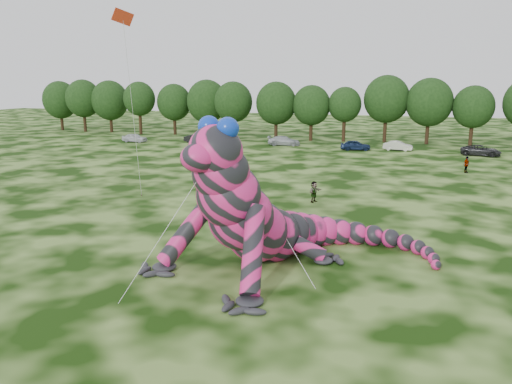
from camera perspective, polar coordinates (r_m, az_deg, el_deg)
The scene contains 28 objects.
ground at distance 28.04m, azimuth -9.11°, elevation -7.90°, with size 240.00×240.00×0.00m, color #16330A.
inflatable_gecko at distance 27.09m, azimuth 1.79°, elevation 0.52°, with size 13.73×16.31×8.15m, color #DD2479, non-canonical shape.
flying_kite at distance 37.99m, azimuth -14.82°, elevation 17.27°, with size 2.88×5.61×15.12m.
tree_0 at distance 106.21m, azimuth -21.43°, elevation 9.17°, with size 6.91×6.22×9.51m, color black, non-canonical shape.
tree_1 at distance 101.48m, azimuth -19.10°, elevation 9.30°, with size 6.74×6.07×9.81m, color black, non-canonical shape.
tree_2 at distance 98.99m, azimuth -16.33°, elevation 9.37°, with size 7.04×6.34×9.64m, color black, non-canonical shape.
tree_3 at distance 93.66m, azimuth -13.15°, elevation 9.32°, with size 5.81×5.23×9.44m, color black, non-canonical shape.
tree_4 at distance 92.19m, azimuth -9.32°, elevation 9.31°, with size 6.22×5.60×9.06m, color black, non-canonical shape.
tree_5 at distance 89.15m, azimuth -5.62°, elevation 9.54°, with size 7.16×6.44×9.80m, color black, non-canonical shape.
tree_6 at distance 85.47m, azimuth -2.61°, elevation 9.35°, with size 6.52×5.86×9.49m, color black, non-canonical shape.
tree_7 at distance 83.29m, azimuth 2.31°, elevation 9.26°, with size 6.68×6.01×9.48m, color black, non-canonical shape.
tree_8 at distance 82.12m, azimuth 6.34°, elevation 8.96°, with size 6.14×5.53×8.94m, color black, non-canonical shape.
tree_9 at distance 81.60m, azimuth 10.06°, elevation 8.72°, with size 5.27×4.74×8.68m, color black, non-canonical shape.
tree_10 at distance 82.16m, azimuth 14.64°, elevation 9.17°, with size 7.09×6.38×10.50m, color black, non-canonical shape.
tree_11 at distance 81.67m, azimuth 19.14°, elevation 8.71°, with size 7.01×6.31×10.07m, color black, non-canonical shape.
tree_12 at distance 81.62m, azimuth 23.52°, elevation 7.97°, with size 5.99×5.39×8.97m, color black, non-canonical shape.
car_0 at distance 82.32m, azimuth -13.70°, elevation 6.04°, with size 1.64×4.08×1.39m, color silver.
car_1 at distance 79.99m, azimuth -6.86°, elevation 6.08°, with size 1.34×3.85×1.27m, color black.
car_2 at distance 75.80m, azimuth -3.68°, elevation 5.83°, with size 2.33×5.05×1.40m, color #9C0404.
car_3 at distance 76.05m, azimuth 3.22°, elevation 5.87°, with size 1.99×4.89×1.42m, color #A8ADB2.
car_4 at distance 72.20m, azimuth 11.29°, elevation 5.28°, with size 1.69×4.21×1.43m, color #152548.
car_5 at distance 73.28m, azimuth 15.91°, elevation 5.10°, with size 1.39×3.99×1.32m, color silver.
car_6 at distance 71.94m, azimuth 24.31°, elevation 4.35°, with size 2.30×4.98×1.38m, color #262628.
spectator_1 at distance 53.14m, azimuth -1.79°, elevation 3.01°, with size 0.79×0.62×1.64m, color gray.
spectator_0 at distance 49.68m, azimuth -4.56°, elevation 2.39°, with size 0.66×0.43×1.82m, color gray.
spectator_3 at distance 58.04m, azimuth 22.91°, elevation 2.91°, with size 1.04×0.43×1.78m, color gray.
spectator_5 at distance 40.88m, azimuth 6.66°, elevation 0.04°, with size 1.62×0.52×1.75m, color gray.
spectator_4 at distance 65.63m, azimuth -6.81°, elevation 4.80°, with size 0.80×0.52×1.64m, color gray.
Camera 1 is at (12.08, -23.32, 9.82)m, focal length 35.00 mm.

